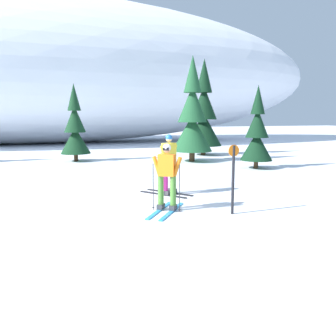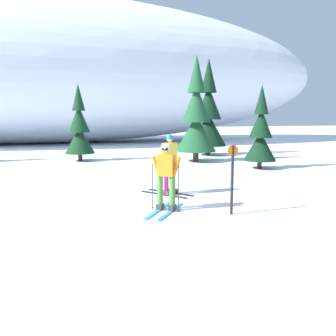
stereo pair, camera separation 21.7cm
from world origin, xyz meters
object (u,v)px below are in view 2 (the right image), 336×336
at_px(pine_tree_center_right, 208,115).
at_px(trail_marker_post, 232,176).
at_px(skier_orange_jacket, 166,176).
at_px(pine_tree_center_left, 79,129).
at_px(pine_tree_far_right, 261,134).
at_px(skier_yellow_jacket, 169,163).
at_px(pine_tree_center, 196,118).

height_order(pine_tree_center_right, trail_marker_post, pine_tree_center_right).
height_order(skier_orange_jacket, pine_tree_center_left, pine_tree_center_left).
xyz_separation_m(skier_orange_jacket, pine_tree_far_right, (6.09, 5.71, 0.68)).
distance_m(pine_tree_center_left, pine_tree_far_right, 9.19).
bearing_deg(trail_marker_post, pine_tree_center_left, 103.89).
relative_size(skier_yellow_jacket, pine_tree_center_right, 0.32).
relative_size(skier_yellow_jacket, trail_marker_post, 1.08).
distance_m(pine_tree_center, pine_tree_center_right, 3.21).
distance_m(pine_tree_center, pine_tree_far_right, 3.78).
xyz_separation_m(skier_yellow_jacket, pine_tree_center_right, (5.44, 9.85, 1.40)).
bearing_deg(skier_yellow_jacket, trail_marker_post, -72.91).
height_order(skier_orange_jacket, pine_tree_far_right, pine_tree_far_right).
xyz_separation_m(pine_tree_center_left, trail_marker_post, (2.90, -11.74, -0.72)).
height_order(skier_yellow_jacket, trail_marker_post, skier_yellow_jacket).
xyz_separation_m(skier_yellow_jacket, pine_tree_center, (3.64, 7.19, 1.28)).
bearing_deg(skier_orange_jacket, pine_tree_center, 64.50).
xyz_separation_m(pine_tree_far_right, trail_marker_post, (-4.67, -6.52, -0.60)).
bearing_deg(skier_yellow_jacket, pine_tree_center_right, 61.10).
distance_m(skier_orange_jacket, pine_tree_center_right, 13.19).
xyz_separation_m(pine_tree_center_left, pine_tree_far_right, (7.57, -5.21, -0.12)).
xyz_separation_m(pine_tree_center, pine_tree_center_right, (1.80, 2.66, 0.12)).
distance_m(pine_tree_far_right, trail_marker_post, 8.05).
height_order(skier_orange_jacket, pine_tree_center, pine_tree_center).
bearing_deg(pine_tree_center_left, pine_tree_center_right, 5.20).
bearing_deg(trail_marker_post, pine_tree_center, 73.73).
height_order(pine_tree_far_right, trail_marker_post, pine_tree_far_right).
xyz_separation_m(skier_orange_jacket, trail_marker_post, (1.42, -0.81, 0.08)).
bearing_deg(pine_tree_far_right, pine_tree_center_left, 145.45).
bearing_deg(pine_tree_center_right, skier_yellow_jacket, -118.90).
bearing_deg(pine_tree_center, skier_yellow_jacket, -116.85).
height_order(pine_tree_center_right, pine_tree_far_right, pine_tree_center_right).
bearing_deg(pine_tree_center_right, trail_marker_post, -110.51).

